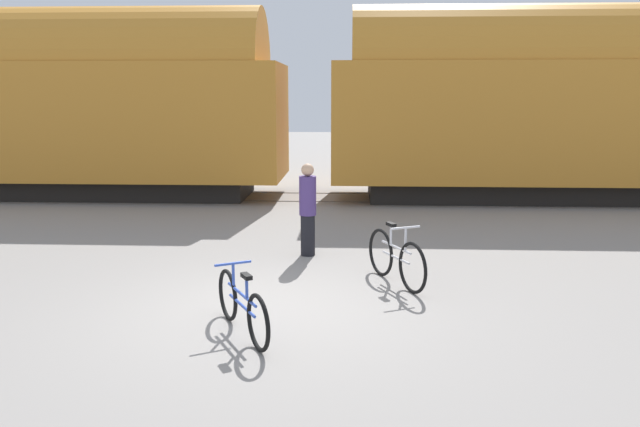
{
  "coord_description": "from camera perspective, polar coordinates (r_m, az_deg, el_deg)",
  "views": [
    {
      "loc": [
        1.18,
        -7.86,
        2.81
      ],
      "look_at": [
        0.74,
        1.07,
        1.1
      ],
      "focal_mm": 35.0,
      "sensor_mm": 36.0,
      "label": 1
    }
  ],
  "objects": [
    {
      "name": "ground_plane",
      "position": [
        8.43,
        -5.43,
        -8.7
      ],
      "size": [
        80.0,
        80.0,
        0.0
      ],
      "primitive_type": "plane",
      "color": "gray"
    },
    {
      "name": "freight_train",
      "position": [
        17.12,
        -1.13,
        10.29
      ],
      "size": [
        26.68,
        3.15,
        5.12
      ],
      "color": "black",
      "rests_on": "ground_plane"
    },
    {
      "name": "bicycle_silver",
      "position": [
        9.42,
        6.96,
        -4.09
      ],
      "size": [
        0.78,
        1.58,
        0.93
      ],
      "color": "black",
      "rests_on": "ground_plane"
    },
    {
      "name": "bicycle_blue",
      "position": [
        7.5,
        -7.15,
        -8.4
      ],
      "size": [
        0.89,
        1.55,
        0.81
      ],
      "color": "black",
      "rests_on": "ground_plane"
    },
    {
      "name": "person_in_purple",
      "position": [
        10.93,
        -1.13,
        0.41
      ],
      "size": [
        0.3,
        0.3,
        1.64
      ],
      "rotation": [
        0.0,
        0.0,
        3.71
      ],
      "color": "black",
      "rests_on": "ground_plane"
    },
    {
      "name": "rail_near",
      "position": [
        16.64,
        -1.26,
        1.13
      ],
      "size": [
        38.68,
        0.07,
        0.01
      ],
      "primitive_type": "cube",
      "color": "#4C4238",
      "rests_on": "ground_plane"
    },
    {
      "name": "rail_far",
      "position": [
        18.05,
        -0.94,
        1.89
      ],
      "size": [
        38.68,
        0.07,
        0.01
      ],
      "primitive_type": "cube",
      "color": "#4C4238",
      "rests_on": "ground_plane"
    }
  ]
}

